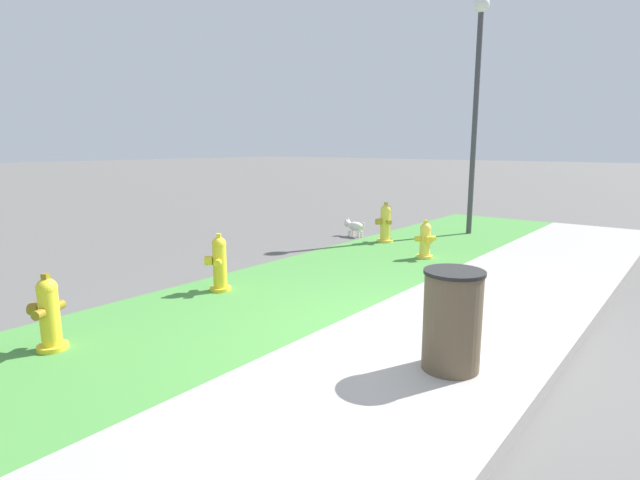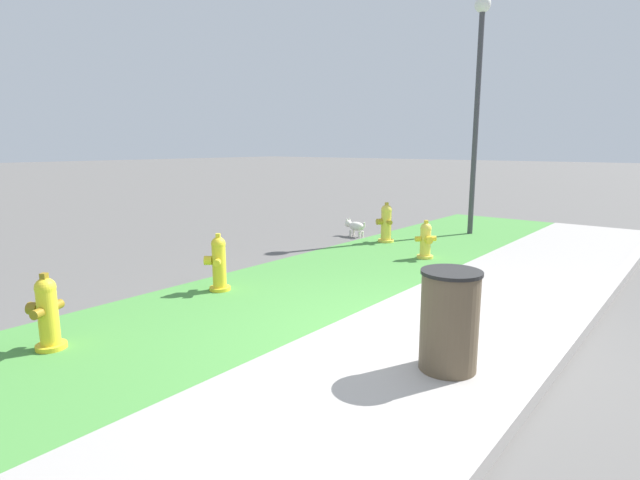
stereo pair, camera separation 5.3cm
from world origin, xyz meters
The scene contains 11 objects.
ground_plane centered at (0.00, 0.00, 0.00)m, with size 120.00×120.00×0.00m, color #5B5956.
sidewalk_pavement centered at (0.00, 0.00, 0.01)m, with size 18.00×2.04×0.01m, color #9E9993.
grass_verge centered at (0.00, 2.30, 0.00)m, with size 18.00×2.55×0.01m, color #47893D.
street_curb centered at (0.00, -1.10, 0.06)m, with size 18.00×0.16×0.12m, color #9E9993.
fire_hydrant_mid_block centered at (4.27, 3.01, 0.38)m, with size 0.36×0.37×0.79m.
fire_hydrant_far_end centered at (-2.25, 2.70, 0.35)m, with size 0.36×0.33×0.73m.
fire_hydrant_by_grass_verge centered at (0.01, 2.96, 0.37)m, with size 0.33×0.33×0.76m.
fire_hydrant_at_driveway centered at (3.44, 1.72, 0.31)m, with size 0.33×0.33×0.65m.
small_white_dog centered at (4.40, 3.84, 0.22)m, with size 0.24×0.55×0.38m.
street_lamp centered at (6.23, 2.08, 3.16)m, with size 0.32×0.32×4.81m.
trash_bin centered at (-0.33, -0.41, 0.44)m, with size 0.51×0.51×0.87m.
Camera 2 is at (-4.11, -2.05, 1.88)m, focal length 28.00 mm.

